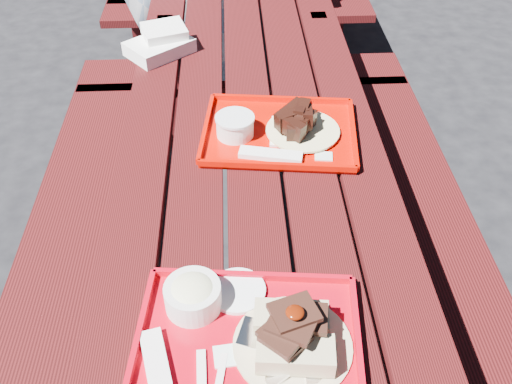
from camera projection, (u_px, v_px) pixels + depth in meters
ground at (254, 338)px, 2.00m from camera, size 60.00×60.00×0.00m
picnic_table_near at (253, 225)px, 1.62m from camera, size 1.41×2.40×0.75m
near_tray at (248, 329)px, 1.10m from camera, size 0.46×0.38×0.14m
far_tray at (277, 131)px, 1.61m from camera, size 0.46×0.38×0.07m
white_cloth at (161, 43)px, 1.97m from camera, size 0.26×0.25×0.09m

